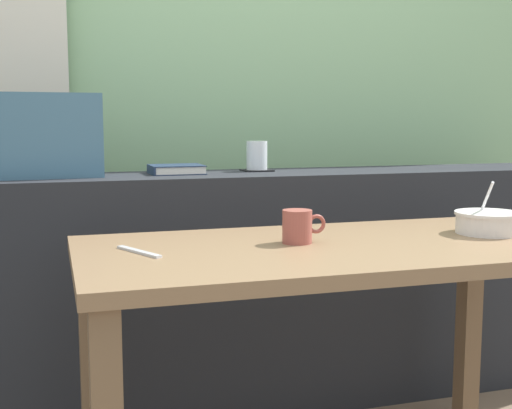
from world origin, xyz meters
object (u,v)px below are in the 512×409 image
object	(u,v)px
soup_bowl	(488,222)
fork_utensil	(139,252)
coaster_square	(257,170)
closed_book	(176,169)
juice_glass	(257,156)
throw_pillow	(48,136)
ceramic_mug	(298,226)
breakfast_table	(334,283)

from	to	relation	value
soup_bowl	fork_utensil	size ratio (longest dim) A/B	1.07
coaster_square	closed_book	size ratio (longest dim) A/B	0.56
juice_glass	throw_pillow	xyz separation A→B (m)	(-0.70, -0.06, 0.08)
throw_pillow	fork_utensil	size ratio (longest dim) A/B	1.88
fork_utensil	ceramic_mug	distance (m)	0.41
ceramic_mug	soup_bowl	bearing A→B (deg)	-2.17
soup_bowl	breakfast_table	bearing A→B (deg)	-177.78
fork_utensil	soup_bowl	bearing A→B (deg)	-26.34
coaster_square	soup_bowl	world-z (taller)	soup_bowl
juice_glass	ceramic_mug	bearing A→B (deg)	-98.16
ceramic_mug	juice_glass	bearing A→B (deg)	81.84
coaster_square	ceramic_mug	size ratio (longest dim) A/B	0.88
throw_pillow	breakfast_table	bearing A→B (deg)	-42.92
coaster_square	ceramic_mug	bearing A→B (deg)	-98.16
breakfast_table	soup_bowl	distance (m)	0.49
soup_bowl	juice_glass	bearing A→B (deg)	123.72
coaster_square	soup_bowl	size ratio (longest dim) A/B	0.55
breakfast_table	ceramic_mug	xyz separation A→B (m)	(-0.08, 0.04, 0.14)
soup_bowl	fork_utensil	distance (m)	0.96
breakfast_table	ceramic_mug	size ratio (longest dim) A/B	11.40
coaster_square	throw_pillow	bearing A→B (deg)	-174.75
breakfast_table	throw_pillow	world-z (taller)	throw_pillow
juice_glass	throw_pillow	size ratio (longest dim) A/B	0.31
fork_utensil	ceramic_mug	size ratio (longest dim) A/B	1.50
closed_book	fork_utensil	world-z (taller)	closed_book
juice_glass	ceramic_mug	distance (m)	0.68
juice_glass	soup_bowl	distance (m)	0.84
coaster_square	fork_utensil	world-z (taller)	coaster_square
juice_glass	soup_bowl	size ratio (longest dim) A/B	0.55
juice_glass	fork_utensil	distance (m)	0.86
juice_glass	fork_utensil	xyz separation A→B (m)	(-0.50, -0.67, -0.18)
soup_bowl	ceramic_mug	xyz separation A→B (m)	(-0.55, 0.02, 0.01)
breakfast_table	juice_glass	distance (m)	0.76
coaster_square	closed_book	bearing A→B (deg)	-173.81
juice_glass	closed_book	xyz separation A→B (m)	(-0.29, -0.03, -0.04)
breakfast_table	juice_glass	world-z (taller)	juice_glass
breakfast_table	soup_bowl	xyz separation A→B (m)	(0.47, 0.02, 0.13)
closed_book	ceramic_mug	distance (m)	0.67
coaster_square	fork_utensil	size ratio (longest dim) A/B	0.59
breakfast_table	coaster_square	xyz separation A→B (m)	(0.01, 0.70, 0.24)
closed_book	throw_pillow	distance (m)	0.42
closed_book	soup_bowl	world-z (taller)	closed_book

